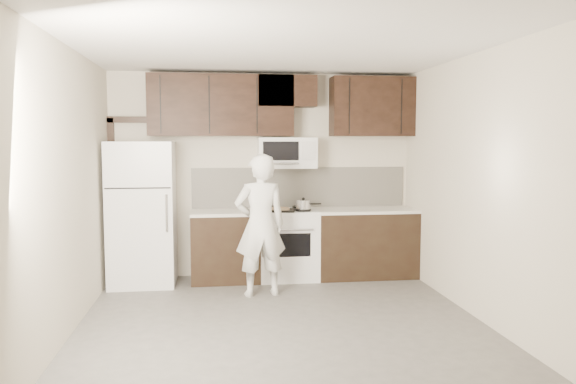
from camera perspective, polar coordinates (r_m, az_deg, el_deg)
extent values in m
plane|color=#53504E|center=(5.61, -0.47, -13.61)|extent=(4.50, 4.50, 0.00)
plane|color=beige|center=(7.56, -2.58, 1.74)|extent=(4.00, 0.00, 4.00)
plane|color=white|center=(5.38, -0.49, 14.75)|extent=(4.50, 4.50, 0.00)
cube|color=black|center=(7.34, -6.37, -5.60)|extent=(0.87, 0.62, 0.87)
cube|color=black|center=(7.60, 7.82, -5.24)|extent=(1.32, 0.62, 0.87)
cube|color=silver|center=(7.26, -6.40, -2.07)|extent=(0.87, 0.64, 0.04)
cube|color=silver|center=(7.53, 7.86, -1.83)|extent=(1.32, 0.64, 0.04)
cube|color=white|center=(7.39, -0.01, -5.40)|extent=(0.76, 0.62, 0.89)
cube|color=white|center=(7.32, -0.01, -1.90)|extent=(0.76, 0.62, 0.02)
cube|color=black|center=(7.09, 0.31, -5.42)|extent=(0.50, 0.01, 0.30)
cylinder|color=silver|center=(7.02, 0.35, -3.87)|extent=(0.55, 0.02, 0.02)
cylinder|color=black|center=(7.15, -1.29, -1.88)|extent=(0.20, 0.20, 0.03)
cylinder|color=black|center=(7.20, 1.56, -1.83)|extent=(0.20, 0.20, 0.03)
cylinder|color=black|center=(7.45, -1.54, -1.59)|extent=(0.20, 0.20, 0.03)
cylinder|color=black|center=(7.49, 1.20, -1.55)|extent=(0.20, 0.20, 0.03)
cube|color=beige|center=(7.62, 1.18, 0.49)|extent=(2.90, 0.02, 0.54)
cube|color=black|center=(7.35, -6.81, 8.71)|extent=(1.85, 0.35, 0.78)
cube|color=black|center=(7.65, 8.52, 8.55)|extent=(1.10, 0.35, 0.78)
cube|color=black|center=(7.43, -0.15, 10.18)|extent=(0.76, 0.35, 0.40)
cube|color=white|center=(7.39, -0.14, 3.99)|extent=(0.76, 0.38, 0.40)
cube|color=black|center=(7.18, -0.73, 4.20)|extent=(0.46, 0.01, 0.24)
cube|color=silver|center=(7.23, 2.11, 4.20)|extent=(0.18, 0.01, 0.24)
cylinder|color=silver|center=(7.16, -0.70, 2.91)|extent=(0.46, 0.02, 0.02)
cube|color=white|center=(7.27, -14.59, -2.13)|extent=(0.80, 0.72, 1.80)
cube|color=black|center=(6.87, -15.02, 0.38)|extent=(0.77, 0.01, 0.02)
cylinder|color=silver|center=(6.84, -12.25, -2.11)|extent=(0.03, 0.03, 0.45)
cube|color=black|center=(7.63, -17.38, -0.72)|extent=(0.08, 0.08, 2.10)
cube|color=black|center=(7.56, -16.01, 7.08)|extent=(0.50, 0.08, 0.08)
cylinder|color=silver|center=(7.19, 1.56, -1.38)|extent=(0.19, 0.19, 0.14)
sphere|color=black|center=(7.18, 1.57, -0.70)|extent=(0.04, 0.04, 0.04)
cylinder|color=black|center=(7.21, 2.69, -1.20)|extent=(0.18, 0.03, 0.02)
cube|color=black|center=(7.19, -0.97, -1.87)|extent=(0.48, 0.40, 0.02)
cylinder|color=#CEB38A|center=(7.18, -0.97, -1.70)|extent=(0.34, 0.34, 0.02)
imported|color=white|center=(6.54, -2.83, -3.40)|extent=(0.65, 0.48, 1.66)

